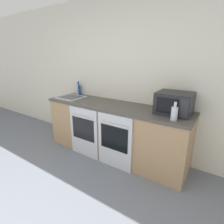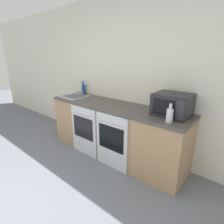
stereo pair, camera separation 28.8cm
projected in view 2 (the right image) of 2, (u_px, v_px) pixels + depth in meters
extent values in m
cube|color=silver|center=(127.00, 77.00, 2.95)|extent=(10.00, 0.06, 2.60)
cube|color=tan|center=(114.00, 131.00, 2.97)|extent=(2.44, 0.63, 0.85)
cube|color=#4C4742|center=(114.00, 106.00, 2.83)|extent=(2.46, 0.65, 0.04)
cube|color=silver|center=(84.00, 131.00, 2.96)|extent=(0.58, 0.03, 0.85)
cube|color=black|center=(83.00, 128.00, 2.92)|extent=(0.46, 0.01, 0.37)
cylinder|color=silver|center=(81.00, 116.00, 2.84)|extent=(0.47, 0.02, 0.02)
cube|color=silver|center=(112.00, 142.00, 2.59)|extent=(0.58, 0.03, 0.85)
cube|color=black|center=(111.00, 138.00, 2.55)|extent=(0.46, 0.01, 0.37)
cylinder|color=silver|center=(110.00, 125.00, 2.47)|extent=(0.47, 0.02, 0.02)
cube|color=#232326|center=(172.00, 105.00, 2.27)|extent=(0.46, 0.39, 0.29)
cube|color=black|center=(163.00, 107.00, 2.15)|extent=(0.27, 0.01, 0.20)
cube|color=#2D2D33|center=(180.00, 110.00, 2.03)|extent=(0.10, 0.01, 0.23)
cylinder|color=silver|center=(170.00, 116.00, 2.05)|extent=(0.08, 0.08, 0.16)
cylinder|color=silver|center=(171.00, 106.00, 2.02)|extent=(0.03, 0.03, 0.06)
cylinder|color=#234793|center=(83.00, 89.00, 3.59)|extent=(0.08, 0.08, 0.19)
cylinder|color=#234793|center=(83.00, 83.00, 3.55)|extent=(0.03, 0.03, 0.07)
cube|color=#B7BABF|center=(75.00, 96.00, 3.35)|extent=(0.44, 0.43, 0.01)
cube|color=#4C4F54|center=(75.00, 96.00, 3.35)|extent=(0.35, 0.31, 0.01)
cylinder|color=#B7BABF|center=(81.00, 88.00, 3.44)|extent=(0.02, 0.02, 0.27)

